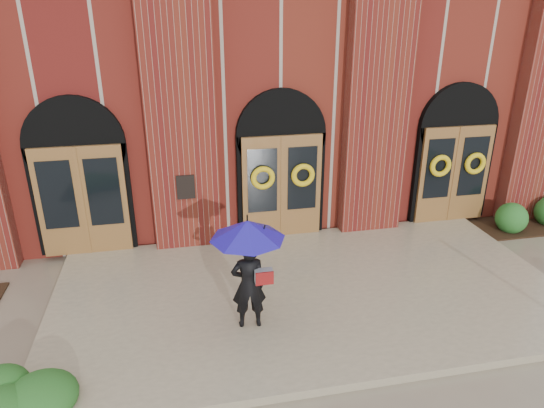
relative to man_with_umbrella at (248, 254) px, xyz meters
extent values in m
plane|color=gray|center=(1.36, 0.75, -1.56)|extent=(90.00, 90.00, 0.00)
cube|color=tan|center=(1.36, 0.90, -1.49)|extent=(10.00, 5.30, 0.15)
cube|color=maroon|center=(1.36, 9.65, 1.94)|extent=(16.00, 12.00, 7.00)
cube|color=black|center=(-0.89, 3.22, 0.09)|extent=(0.40, 0.05, 0.55)
cube|color=maroon|center=(-0.89, 3.47, 1.94)|extent=(1.50, 0.45, 7.00)
cube|color=maroon|center=(3.61, 3.47, 1.94)|extent=(1.50, 0.45, 7.00)
cube|color=brown|center=(-3.14, 3.46, -0.16)|extent=(1.90, 0.10, 2.50)
cylinder|color=black|center=(-3.14, 3.60, 1.09)|extent=(2.10, 0.22, 2.10)
cube|color=brown|center=(1.36, 3.46, -0.16)|extent=(1.90, 0.10, 2.50)
cylinder|color=black|center=(1.36, 3.60, 1.09)|extent=(2.10, 0.22, 2.10)
cube|color=brown|center=(5.86, 3.46, -0.16)|extent=(1.90, 0.10, 2.50)
cylinder|color=black|center=(5.86, 3.60, 1.09)|extent=(2.10, 0.22, 2.10)
torus|color=yellow|center=(0.88, 3.34, 0.14)|extent=(0.57, 0.13, 0.57)
torus|color=yellow|center=(1.84, 3.34, 0.14)|extent=(0.57, 0.13, 0.57)
torus|color=yellow|center=(5.38, 3.34, 0.14)|extent=(0.57, 0.13, 0.57)
torus|color=yellow|center=(6.34, 3.34, 0.14)|extent=(0.57, 0.13, 0.57)
imported|color=black|center=(0.00, 0.00, -0.59)|extent=(0.62, 0.42, 1.63)
cone|color=#1D139A|center=(0.00, 0.00, 0.44)|extent=(1.33, 1.33, 0.33)
cylinder|color=black|center=(0.05, -0.05, 0.01)|extent=(0.02, 0.02, 0.55)
cube|color=#A7AAAC|center=(0.24, -0.13, -0.38)|extent=(0.31, 0.17, 0.24)
cube|color=maroon|center=(0.24, -0.22, -0.38)|extent=(0.31, 0.04, 0.24)
ellipsoid|color=#245E21|center=(8.03, 2.95, -1.19)|extent=(2.85, 1.14, 0.73)
camera|label=1|loc=(-1.07, -7.07, 3.81)|focal=32.00mm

